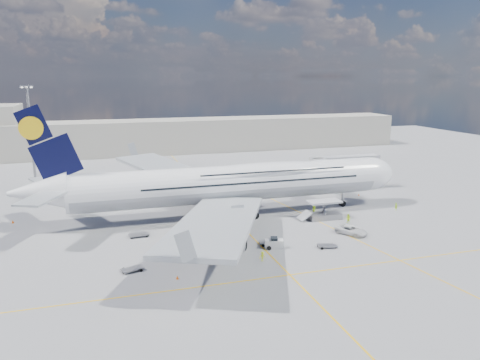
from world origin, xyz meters
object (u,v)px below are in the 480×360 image
object	(u,v)px
service_van	(351,230)
crew_tug	(262,256)
catering_truck_inner	(200,186)
crew_van	(314,209)
cone_wing_right_outer	(177,277)
dolly_nose_near	(269,243)
cone_wing_left_inner	(155,196)
dolly_back	(139,235)
cone_wing_right_inner	(200,252)
baggage_tug	(274,243)
cargo_loader	(323,213)
dolly_row_b	(132,269)
cone_wing_left_outer	(132,200)
dolly_nose_far	(327,246)
airliner	(232,183)
dolly_row_c	(187,245)
cone_nose	(359,195)
dolly_row_a	(179,236)
cone_tail	(13,222)
catering_truck_outer	(169,181)
crew_wing	(185,232)
jet_bridge	(338,165)
crew_loader	(348,219)
light_mast	(32,137)

from	to	relation	value
service_van	crew_tug	world-z (taller)	service_van
catering_truck_inner	crew_tug	distance (m)	43.71
crew_van	cone_wing_right_outer	size ratio (longest dim) A/B	3.69
dolly_nose_near	cone_wing_left_inner	bearing A→B (deg)	126.27
dolly_back	cone_wing_right_inner	xyz separation A→B (m)	(8.55, -11.14, -0.11)
dolly_back	baggage_tug	bearing A→B (deg)	-35.88
cargo_loader	dolly_row_b	bearing A→B (deg)	-158.55
cargo_loader	cone_wing_left_outer	world-z (taller)	cargo_loader
dolly_nose_far	cone_wing_left_inner	world-z (taller)	cone_wing_left_inner
airliner	dolly_row_b	xyz separation A→B (m)	(-21.53, -22.07, -6.53)
cargo_loader	dolly_row_c	xyz separation A→B (m)	(-28.63, -7.75, -0.89)
airliner	dolly_row_b	bearing A→B (deg)	-134.28
dolly_row_c	cone_wing_right_inner	size ratio (longest dim) A/B	6.01
airliner	crew_van	distance (m)	17.77
cone_nose	dolly_nose_far	bearing A→B (deg)	-128.93
dolly_nose_far	dolly_nose_near	size ratio (longest dim) A/B	0.96
dolly_nose_far	catering_truck_inner	bearing A→B (deg)	121.07
dolly_row_a	dolly_row_b	distance (m)	14.79
airliner	cone_wing_right_inner	size ratio (longest dim) A/B	141.01
dolly_row_c	cone_tail	xyz separation A→B (m)	(-29.58, 22.63, -0.05)
catering_truck_outer	crew_wing	world-z (taller)	catering_truck_outer
jet_bridge	crew_wing	size ratio (longest dim) A/B	10.78
catering_truck_inner	cone_wing_left_inner	distance (m)	10.86
airliner	crew_van	xyz separation A→B (m)	(16.41, -3.40, -5.91)
crew_tug	crew_wing	bearing A→B (deg)	125.07
dolly_nose_near	dolly_row_a	bearing A→B (deg)	167.08
crew_loader	crew_van	world-z (taller)	crew_van
dolly_row_c	cone_wing_right_inner	distance (m)	3.72
dolly_row_b	cone_wing_right_outer	distance (m)	7.40
airliner	cone_wing_right_inner	world-z (taller)	airliner
dolly_row_a	cone_wing_right_inner	xyz separation A→B (m)	(1.95, -8.05, -0.10)
dolly_nose_far	crew_van	bearing A→B (deg)	84.97
dolly_row_c	cone_nose	distance (m)	50.20
crew_loader	cargo_loader	bearing A→B (deg)	-168.31
light_mast	crew_wing	distance (m)	54.74
dolly_row_b	cone_wing_left_outer	distance (m)	39.55
cargo_loader	crew_loader	bearing A→B (deg)	-51.91
catering_truck_outer	cone_wing_left_inner	distance (m)	9.59
cargo_loader	airliner	bearing A→B (deg)	156.77
crew_tug	cone_wing_right_inner	world-z (taller)	crew_tug
crew_van	dolly_row_a	bearing A→B (deg)	87.18
crew_loader	cone_tail	distance (m)	64.34
airliner	catering_truck_inner	size ratio (longest dim) A/B	11.17
dolly_back	dolly_nose_near	bearing A→B (deg)	-32.51
airliner	cargo_loader	distance (m)	18.87
crew_wing	cone_wing_right_inner	bearing A→B (deg)	-156.89
dolly_nose_far	crew_tug	xyz separation A→B (m)	(-12.12, -2.28, 0.42)
cargo_loader	dolly_row_a	bearing A→B (deg)	-173.83
catering_truck_outer	cone_wing_left_inner	xyz separation A→B (m)	(-4.73, -8.22, -1.39)
service_van	crew_loader	world-z (taller)	crew_loader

